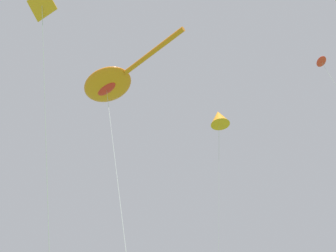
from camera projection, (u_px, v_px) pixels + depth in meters
The scene contains 4 objects.
big_show_kite at pixel (109, 84), 24.07m from camera, with size 5.55×10.40×19.70m.
small_kite_delta_white at pixel (42, 16), 11.06m from camera, with size 4.38×2.90×12.52m.
small_kite_box_yellow at pixel (323, 65), 20.25m from camera, with size 1.83×1.10×17.92m.
small_kite_stunt_black at pixel (219, 118), 19.72m from camera, with size 1.67×4.16×14.76m.
Camera 1 is at (-5.68, -0.33, 1.31)m, focal length 31.12 mm.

